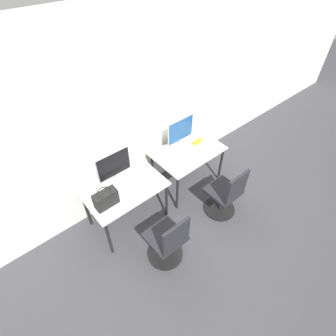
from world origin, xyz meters
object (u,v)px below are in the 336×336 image
(mouse_left, at_px, (144,180))
(office_chair_left, at_px, (168,242))
(keyboard_left, at_px, (128,191))
(handbag, at_px, (106,199))
(monitor_left, at_px, (114,166))
(keyboard_right, at_px, (194,154))
(monitor_right, at_px, (181,132))
(office_chair_right, at_px, (225,196))
(mouse_right, at_px, (205,147))

(mouse_left, height_order, office_chair_left, office_chair_left)
(keyboard_left, bearing_deg, handbag, -177.41)
(monitor_left, bearing_deg, keyboard_right, -14.91)
(monitor_left, xyz_separation_m, mouse_left, (0.28, -0.26, -0.24))
(keyboard_right, bearing_deg, monitor_right, 90.00)
(mouse_left, height_order, monitor_right, monitor_right)
(monitor_right, relative_size, office_chair_right, 0.54)
(mouse_left, bearing_deg, monitor_left, 137.66)
(monitor_right, relative_size, keyboard_right, 1.23)
(monitor_left, bearing_deg, monitor_right, 0.35)
(office_chair_right, bearing_deg, mouse_right, 70.42)
(handbag, bearing_deg, office_chair_right, -25.12)
(monitor_left, xyz_separation_m, office_chair_right, (1.19, -1.00, -0.60))
(monitor_left, relative_size, mouse_left, 5.44)
(mouse_left, xyz_separation_m, office_chair_left, (-0.23, -0.78, -0.36))
(monitor_right, bearing_deg, office_chair_right, -89.85)
(mouse_left, height_order, mouse_right, same)
(keyboard_right, relative_size, mouse_right, 4.42)
(monitor_left, bearing_deg, office_chair_right, -40.05)
(keyboard_right, distance_m, mouse_right, 0.25)
(office_chair_left, distance_m, mouse_right, 1.62)
(office_chair_right, bearing_deg, handbag, 154.88)
(keyboard_left, height_order, mouse_left, mouse_left)
(monitor_left, xyz_separation_m, keyboard_right, (1.19, -0.32, -0.25))
(office_chair_left, bearing_deg, keyboard_left, 93.53)
(office_chair_left, distance_m, keyboard_right, 1.39)
(keyboard_right, xyz_separation_m, office_chair_right, (0.00, -0.68, -0.35))
(monitor_left, relative_size, keyboard_right, 1.23)
(mouse_left, height_order, handbag, handbag)
(keyboard_left, height_order, monitor_right, monitor_right)
(monitor_left, relative_size, office_chair_right, 0.54)
(office_chair_left, relative_size, office_chair_right, 1.00)
(keyboard_left, xyz_separation_m, mouse_right, (1.44, -0.02, 0.01))
(handbag, bearing_deg, keyboard_right, -0.95)
(keyboard_left, distance_m, keyboard_right, 1.19)
(office_chair_left, distance_m, handbag, 0.95)
(keyboard_left, bearing_deg, office_chair_right, -31.31)
(monitor_left, distance_m, office_chair_right, 1.67)
(monitor_left, height_order, mouse_left, monitor_left)
(mouse_right, distance_m, handbag, 1.76)
(office_chair_left, bearing_deg, mouse_left, 73.39)
(monitor_left, height_order, handbag, monitor_left)
(office_chair_left, xyz_separation_m, keyboard_right, (1.14, 0.72, 0.35))
(office_chair_right, xyz_separation_m, handbag, (-1.51, 0.71, 0.46))
(office_chair_left, distance_m, office_chair_right, 1.14)
(keyboard_right, bearing_deg, office_chair_left, -147.66)
(keyboard_left, relative_size, handbag, 1.33)
(monitor_left, xyz_separation_m, monitor_right, (1.19, 0.01, 0.00))
(mouse_left, distance_m, monitor_right, 0.97)
(keyboard_left, distance_m, office_chair_left, 0.84)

